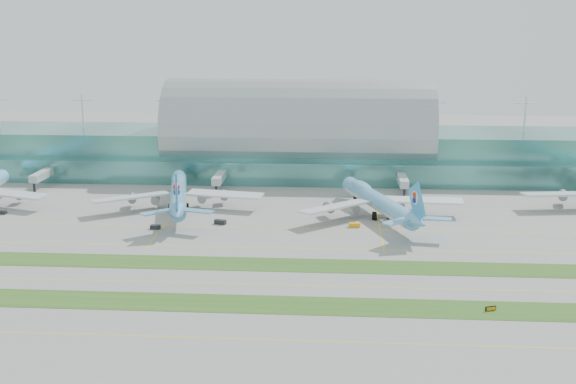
# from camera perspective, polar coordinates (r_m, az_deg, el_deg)

# --- Properties ---
(ground) EXTENTS (700.00, 700.00, 0.00)m
(ground) POSITION_cam_1_polar(r_m,az_deg,el_deg) (206.52, -1.04, -5.96)
(ground) COLOR gray
(ground) RESTS_ON ground
(terminal) EXTENTS (340.00, 69.10, 36.00)m
(terminal) POSITION_cam_1_polar(r_m,az_deg,el_deg) (327.89, 0.88, 3.86)
(terminal) COLOR #3D7A75
(terminal) RESTS_ON ground
(grass_strip_near) EXTENTS (420.00, 12.00, 0.08)m
(grass_strip_near) POSITION_cam_1_polar(r_m,az_deg,el_deg) (180.43, -1.81, -8.88)
(grass_strip_near) COLOR #2D591E
(grass_strip_near) RESTS_ON ground
(grass_strip_far) EXTENTS (420.00, 12.00, 0.08)m
(grass_strip_far) POSITION_cam_1_polar(r_m,az_deg,el_deg) (208.39, -0.99, -5.76)
(grass_strip_far) COLOR #2D591E
(grass_strip_far) RESTS_ON ground
(taxiline_a) EXTENTS (420.00, 0.35, 0.01)m
(taxiline_a) POSITION_cam_1_polar(r_m,az_deg,el_deg) (162.21, -2.52, -11.55)
(taxiline_a) COLOR yellow
(taxiline_a) RESTS_ON ground
(taxiline_b) EXTENTS (420.00, 0.35, 0.01)m
(taxiline_b) POSITION_cam_1_polar(r_m,az_deg,el_deg) (193.41, -1.40, -7.32)
(taxiline_b) COLOR yellow
(taxiline_b) RESTS_ON ground
(taxiline_c) EXTENTS (420.00, 0.35, 0.01)m
(taxiline_c) POSITION_cam_1_polar(r_m,az_deg,el_deg) (223.53, -0.65, -4.43)
(taxiline_c) COLOR yellow
(taxiline_c) RESTS_ON ground
(taxiline_d) EXTENTS (420.00, 0.35, 0.01)m
(taxiline_d) POSITION_cam_1_polar(r_m,az_deg,el_deg) (244.51, -0.24, -2.86)
(taxiline_d) COLOR yellow
(taxiline_d) RESTS_ON ground
(airliner_b) EXTENTS (62.28, 71.65, 19.87)m
(airliner_b) POSITION_cam_1_polar(r_m,az_deg,el_deg) (271.49, -8.66, -0.04)
(airliner_b) COLOR #5A9BC7
(airliner_b) RESTS_ON ground
(airliner_c) EXTENTS (58.83, 68.47, 19.51)m
(airliner_c) POSITION_cam_1_polar(r_m,az_deg,el_deg) (259.34, 7.10, -0.64)
(airliner_c) COLOR #63ACDB
(airliner_c) RESTS_ON ground
(gse_b) EXTENTS (3.88, 2.10, 1.33)m
(gse_b) POSITION_cam_1_polar(r_m,az_deg,el_deg) (281.84, -21.70, -1.50)
(gse_b) COLOR black
(gse_b) RESTS_ON ground
(gse_c) EXTENTS (3.38, 2.17, 1.38)m
(gse_c) POSITION_cam_1_polar(r_m,az_deg,el_deg) (247.30, -10.44, -2.74)
(gse_c) COLOR black
(gse_c) RESTS_ON ground
(gse_d) EXTENTS (4.31, 2.76, 1.54)m
(gse_d) POSITION_cam_1_polar(r_m,az_deg,el_deg) (250.08, -5.38, -2.37)
(gse_d) COLOR black
(gse_d) RESTS_ON ground
(gse_e) EXTENTS (3.83, 2.24, 1.44)m
(gse_e) POSITION_cam_1_polar(r_m,az_deg,el_deg) (246.56, 5.28, -2.61)
(gse_e) COLOR orange
(gse_e) RESTS_ON ground
(gse_f) EXTENTS (4.41, 3.08, 1.73)m
(gse_f) POSITION_cam_1_polar(r_m,az_deg,el_deg) (259.10, 10.30, -1.95)
(gse_f) COLOR black
(gse_f) RESTS_ON ground
(taxiway_sign_east) EXTENTS (2.77, 1.20, 1.20)m
(taxiway_sign_east) POSITION_cam_1_polar(r_m,az_deg,el_deg) (183.22, 15.72, -8.85)
(taxiway_sign_east) COLOR black
(taxiway_sign_east) RESTS_ON ground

